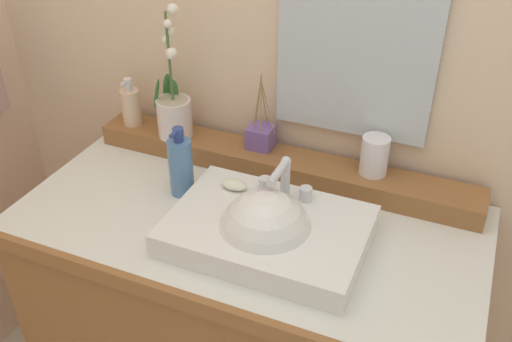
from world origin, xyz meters
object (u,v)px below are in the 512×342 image
object	(u,v)px
sink_basin	(266,233)
reed_diffuser	(261,136)
lotion_bottle	(181,166)
potted_plant	(174,108)
soap_bar	(234,184)
soap_dispenser	(131,106)
tumbler_cup	(375,156)

from	to	relation	value
sink_basin	reed_diffuser	distance (m)	0.37
lotion_bottle	potted_plant	bearing A→B (deg)	123.70
reed_diffuser	lotion_bottle	xyz separation A→B (m)	(-0.14, -0.22, -0.01)
sink_basin	lotion_bottle	distance (m)	0.32
soap_bar	lotion_bottle	size ratio (longest dim) A/B	0.35
reed_diffuser	lotion_bottle	size ratio (longest dim) A/B	1.14
soap_bar	reed_diffuser	distance (m)	0.23
soap_dispenser	lotion_bottle	world-z (taller)	soap_dispenser
reed_diffuser	tumbler_cup	bearing A→B (deg)	-1.60
potted_plant	lotion_bottle	world-z (taller)	potted_plant
potted_plant	reed_diffuser	distance (m)	0.27
sink_basin	soap_dispenser	world-z (taller)	soap_dispenser
soap_bar	tumbler_cup	bearing A→B (deg)	35.23
potted_plant	tumbler_cup	world-z (taller)	potted_plant
soap_dispenser	reed_diffuser	xyz separation A→B (m)	(0.42, 0.03, -0.03)
soap_dispenser	lotion_bottle	distance (m)	0.34
sink_basin	soap_bar	size ratio (longest dim) A/B	6.75
sink_basin	soap_bar	bearing A→B (deg)	142.67
potted_plant	reed_diffuser	world-z (taller)	potted_plant
soap_bar	soap_dispenser	xyz separation A→B (m)	(-0.44, 0.20, 0.05)
potted_plant	lotion_bottle	bearing A→B (deg)	-56.30
tumbler_cup	reed_diffuser	world-z (taller)	reed_diffuser
sink_basin	soap_bar	distance (m)	0.17
sink_basin	lotion_bottle	bearing A→B (deg)	159.29
sink_basin	tumbler_cup	xyz separation A→B (m)	(0.18, 0.32, 0.08)
potted_plant	lotion_bottle	size ratio (longest dim) A/B	1.96
sink_basin	soap_dispenser	distance (m)	0.65
potted_plant	soap_bar	bearing A→B (deg)	-34.19
soap_bar	sink_basin	bearing A→B (deg)	-37.33
soap_bar	reed_diffuser	size ratio (longest dim) A/B	0.31
lotion_bottle	tumbler_cup	bearing A→B (deg)	23.66
soap_bar	soap_dispenser	distance (m)	0.49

